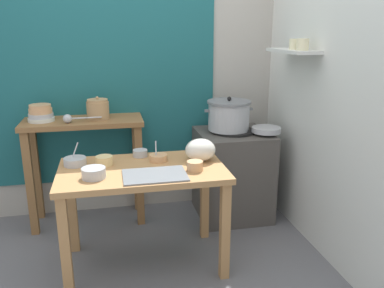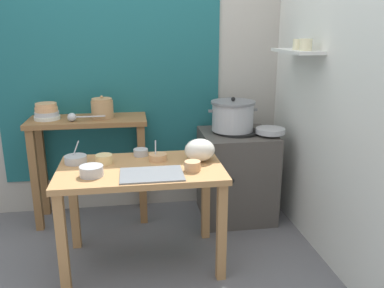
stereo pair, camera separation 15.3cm
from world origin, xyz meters
name	(u,v)px [view 2 (the right image)]	position (x,y,z in m)	size (l,w,h in m)	color
ground_plane	(136,267)	(0.00, 0.00, 0.00)	(9.00, 9.00, 0.00)	slate
wall_back	(137,65)	(0.08, 1.10, 1.30)	(4.40, 0.12, 2.60)	#B2ADA3
wall_right	(326,74)	(1.40, 0.20, 1.30)	(0.30, 3.20, 2.60)	silver
prep_table	(141,182)	(0.06, 0.07, 0.61)	(1.10, 0.66, 0.72)	#B27F4C
back_shelf_table	(89,144)	(-0.34, 0.83, 0.68)	(0.96, 0.40, 0.90)	olive
stove_block	(236,174)	(0.90, 0.70, 0.38)	(0.60, 0.61, 0.78)	#4C4742
steamer_pot	(233,116)	(0.86, 0.72, 0.91)	(0.42, 0.37, 0.29)	#B7BABF
clay_pot	(102,108)	(-0.22, 0.83, 0.98)	(0.18, 0.18, 0.19)	tan
bowl_stack_enamel	(47,112)	(-0.66, 0.84, 0.96)	(0.20, 0.20, 0.13)	silver
ladle	(74,117)	(-0.44, 0.73, 0.94)	(0.30, 0.07, 0.07)	#B7BABF
serving_tray	(152,174)	(0.13, -0.10, 0.72)	(0.40, 0.28, 0.01)	slate
plastic_bag	(200,150)	(0.48, 0.14, 0.80)	(0.21, 0.19, 0.16)	silver
wide_pan	(270,131)	(1.14, 0.57, 0.80)	(0.24, 0.24, 0.04)	#B7BABF
prep_bowl_0	(76,159)	(-0.38, 0.22, 0.75)	(0.15, 0.15, 0.15)	#B7BABF
prep_bowl_1	(104,159)	(-0.18, 0.18, 0.75)	(0.12, 0.12, 0.06)	#E5C684
prep_bowl_2	(91,171)	(-0.25, -0.06, 0.76)	(0.15, 0.15, 0.07)	#B7BABF
prep_bowl_3	(158,157)	(0.19, 0.19, 0.75)	(0.13, 0.13, 0.14)	tan
prep_bowl_4	(141,152)	(0.07, 0.32, 0.75)	(0.11, 0.11, 0.05)	#B7BABF
prep_bowl_5	(192,166)	(0.40, -0.06, 0.75)	(0.11, 0.11, 0.06)	tan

